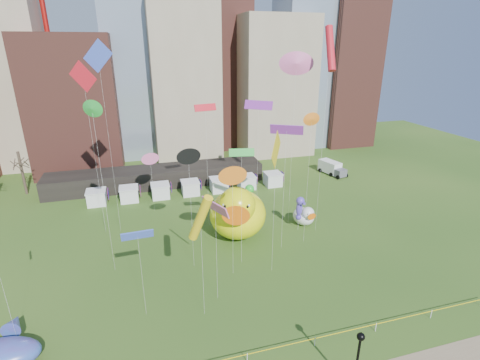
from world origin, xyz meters
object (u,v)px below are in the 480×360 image
object	(u,v)px
seahorse_purple	(300,207)
box_truck	(332,168)
small_duck	(304,216)
seahorse_green	(250,195)
big_duck	(238,212)
whale_inflatable	(2,353)
lamppost	(358,356)

from	to	relation	value
seahorse_purple	box_truck	xyz separation A→B (m)	(15.98, 19.30, -2.25)
small_duck	seahorse_green	size ratio (longest dim) A/B	0.74
seahorse_green	big_duck	bearing A→B (deg)	-100.62
small_duck	box_truck	xyz separation A→B (m)	(14.52, 18.05, -0.09)
big_duck	whale_inflatable	distance (m)	27.81
seahorse_green	whale_inflatable	distance (m)	32.70
seahorse_purple	box_truck	world-z (taller)	seahorse_purple
whale_inflatable	small_duck	bearing A→B (deg)	28.57
seahorse_purple	box_truck	distance (m)	25.16
seahorse_green	box_truck	xyz separation A→B (m)	(21.50, 14.45, -2.59)
small_duck	lamppost	world-z (taller)	lamppost
whale_inflatable	seahorse_green	bearing A→B (deg)	39.49
big_duck	whale_inflatable	size ratio (longest dim) A/B	1.45
whale_inflatable	box_truck	size ratio (longest dim) A/B	1.23
seahorse_green	seahorse_purple	size ratio (longest dim) A/B	1.11
whale_inflatable	lamppost	size ratio (longest dim) A/B	1.39
seahorse_green	box_truck	distance (m)	26.03
seahorse_purple	whale_inflatable	distance (m)	35.09
seahorse_green	box_truck	size ratio (longest dim) A/B	0.88
big_duck	box_truck	size ratio (longest dim) A/B	1.78
big_duck	small_duck	xyz separation A→B (m)	(10.00, 0.67, -2.22)
big_duck	seahorse_purple	size ratio (longest dim) A/B	2.26
seahorse_green	lamppost	size ratio (longest dim) A/B	1.00
box_truck	small_duck	bearing A→B (deg)	-143.93
seahorse_purple	lamppost	size ratio (longest dim) A/B	0.90
big_duck	seahorse_purple	distance (m)	8.55
seahorse_green	lamppost	bearing A→B (deg)	-67.52
seahorse_purple	whale_inflatable	size ratio (longest dim) A/B	0.64
whale_inflatable	box_truck	distance (m)	58.48
small_duck	lamppost	bearing A→B (deg)	-113.92
whale_inflatable	seahorse_purple	bearing A→B (deg)	27.71
lamppost	box_truck	distance (m)	48.73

